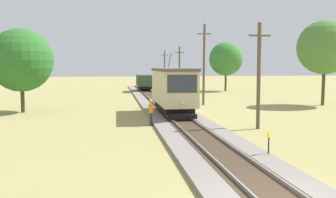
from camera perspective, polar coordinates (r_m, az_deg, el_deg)
name	(u,v)px	position (r m, az deg, el deg)	size (l,w,h in m)	color
sleeper_bed	(278,198)	(11.00, 17.39, -15.12)	(2.04, 120.00, 0.01)	#423323
rail_left	(254,197)	(10.69, 13.80, -15.26)	(0.07, 120.00, 0.14)	gray
rail_right	(301,195)	(11.30, 20.79, -14.32)	(0.07, 120.00, 0.14)	gray
red_tram	(173,89)	(28.32, 0.80, 1.71)	(2.60, 8.54, 4.79)	beige
freight_car	(145,82)	(55.35, -3.80, 2.81)	(2.40, 5.20, 2.31)	#384C33
utility_pole_near_tram	(259,75)	(22.93, 14.51, 3.82)	(1.40, 0.34, 6.70)	brown
utility_pole_mid	(204,64)	(36.11, 5.85, 5.67)	(1.40, 0.48, 8.24)	brown
utility_pole_far	(180,70)	(49.50, 1.88, 4.72)	(1.40, 0.49, 6.73)	brown
utility_pole_distant	(165,69)	(64.43, -0.57, 4.92)	(1.40, 0.27, 6.85)	brown
trackside_signal_marker	(269,143)	(16.02, 16.02, -6.82)	(0.21, 0.21, 1.18)	black
gravel_pile	(171,89)	(52.96, 0.43, 1.59)	(2.20, 2.20, 1.05)	gray
track_worker	(151,111)	(23.68, -2.79, -1.95)	(0.35, 0.44, 1.78)	#38332D
tree_left_near	(21,60)	(32.70, -22.73, 5.83)	(5.41, 5.41, 7.21)	#4C3823
tree_right_near	(325,47)	(39.18, 24.10, 7.67)	(5.50, 5.50, 8.65)	#4C3823
tree_left_far	(226,59)	(57.40, 9.38, 6.45)	(5.39, 5.39, 7.87)	#4C3823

